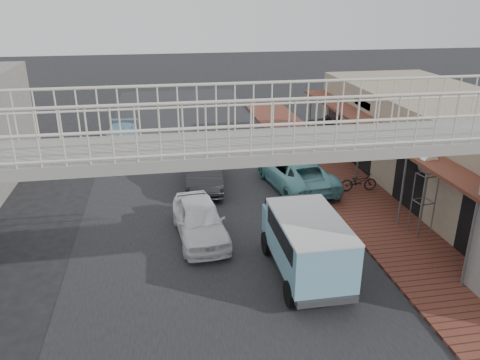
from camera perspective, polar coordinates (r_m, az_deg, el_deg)
name	(u,v)px	position (r m, az deg, el deg)	size (l,w,h in m)	color
ground	(221,257)	(15.96, -2.35, -9.35)	(120.00, 120.00, 0.00)	black
road_strip	(221,257)	(15.96, -2.35, -9.33)	(10.00, 60.00, 0.01)	black
sidewalk	(365,205)	(20.23, 15.03, -2.97)	(3.00, 40.00, 0.10)	brown
shophouse_row	(456,148)	(22.56, 24.87, 3.61)	(7.20, 18.00, 4.00)	gray
footbridge	(242,227)	(10.96, 0.24, -5.70)	(16.40, 2.40, 6.34)	gray
white_hatchback	(200,220)	(16.89, -4.94, -4.87)	(1.66, 4.11, 1.40)	white
dark_sedan	(204,170)	(21.45, -4.45, 1.22)	(1.61, 4.61, 1.52)	black
angkot_curb	(296,172)	(21.36, 6.82, 0.93)	(2.39, 5.18, 1.44)	#69B1B7
angkot_far	(121,139)	(27.36, -14.35, 4.92)	(1.87, 4.60, 1.33)	#74B0C9
angkot_van	(307,238)	(14.47, 8.12, -7.05)	(1.97, 4.25, 2.08)	black
motorcycle_near	(359,182)	(21.33, 14.26, -0.19)	(0.57, 1.64, 0.86)	black
motorcycle_far	(312,151)	(24.84, 8.71, 3.48)	(0.46, 1.62, 0.97)	black
street_clock	(429,168)	(17.49, 22.00, 1.35)	(0.77, 0.67, 3.04)	#59595B
arrow_sign	(331,128)	(21.85, 11.02, 6.29)	(1.86, 1.23, 3.08)	#59595B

